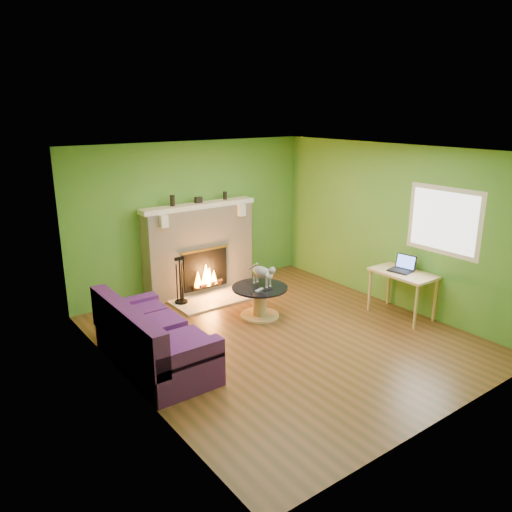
# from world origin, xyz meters

# --- Properties ---
(floor) EXTENTS (5.00, 5.00, 0.00)m
(floor) POSITION_xyz_m (0.00, 0.00, 0.00)
(floor) COLOR #523617
(floor) RESTS_ON ground
(ceiling) EXTENTS (5.00, 5.00, 0.00)m
(ceiling) POSITION_xyz_m (0.00, 0.00, 2.60)
(ceiling) COLOR white
(ceiling) RESTS_ON wall_back
(wall_back) EXTENTS (5.00, 0.00, 5.00)m
(wall_back) POSITION_xyz_m (0.00, 2.50, 1.30)
(wall_back) COLOR #488B2D
(wall_back) RESTS_ON floor
(wall_front) EXTENTS (5.00, 0.00, 5.00)m
(wall_front) POSITION_xyz_m (0.00, -2.50, 1.30)
(wall_front) COLOR #488B2D
(wall_front) RESTS_ON floor
(wall_left) EXTENTS (0.00, 5.00, 5.00)m
(wall_left) POSITION_xyz_m (-2.25, 0.00, 1.30)
(wall_left) COLOR #488B2D
(wall_left) RESTS_ON floor
(wall_right) EXTENTS (0.00, 5.00, 5.00)m
(wall_right) POSITION_xyz_m (2.25, 0.00, 1.30)
(wall_right) COLOR #488B2D
(wall_right) RESTS_ON floor
(window_frame) EXTENTS (0.00, 1.20, 1.20)m
(window_frame) POSITION_xyz_m (2.24, -0.90, 1.55)
(window_frame) COLOR silver
(window_frame) RESTS_ON wall_right
(window_pane) EXTENTS (0.00, 1.06, 1.06)m
(window_pane) POSITION_xyz_m (2.23, -0.90, 1.55)
(window_pane) COLOR white
(window_pane) RESTS_ON wall_right
(fireplace) EXTENTS (2.10, 0.46, 1.58)m
(fireplace) POSITION_xyz_m (0.00, 2.32, 0.77)
(fireplace) COLOR beige
(fireplace) RESTS_ON floor
(hearth) EXTENTS (1.50, 0.75, 0.03)m
(hearth) POSITION_xyz_m (0.00, 1.80, 0.01)
(hearth) COLOR beige
(hearth) RESTS_ON floor
(mantel) EXTENTS (2.10, 0.28, 0.08)m
(mantel) POSITION_xyz_m (0.00, 2.30, 1.54)
(mantel) COLOR white
(mantel) RESTS_ON fireplace
(sofa) EXTENTS (0.88, 1.91, 0.86)m
(sofa) POSITION_xyz_m (-1.86, 0.36, 0.33)
(sofa) COLOR #4F1B66
(sofa) RESTS_ON floor
(coffee_table) EXTENTS (0.86, 0.86, 0.49)m
(coffee_table) POSITION_xyz_m (0.16, 0.79, 0.28)
(coffee_table) COLOR tan
(coffee_table) RESTS_ON floor
(desk) EXTENTS (0.56, 0.97, 0.72)m
(desk) POSITION_xyz_m (1.95, -0.50, 0.63)
(desk) COLOR tan
(desk) RESTS_ON floor
(cat) EXTENTS (0.27, 0.58, 0.35)m
(cat) POSITION_xyz_m (0.24, 0.84, 0.66)
(cat) COLOR slate
(cat) RESTS_ON coffee_table
(remote_silver) EXTENTS (0.18, 0.10, 0.02)m
(remote_silver) POSITION_xyz_m (0.06, 0.67, 0.50)
(remote_silver) COLOR gray
(remote_silver) RESTS_ON coffee_table
(remote_black) EXTENTS (0.16, 0.05, 0.02)m
(remote_black) POSITION_xyz_m (0.18, 0.61, 0.49)
(remote_black) COLOR black
(remote_black) RESTS_ON coffee_table
(laptop) EXTENTS (0.34, 0.37, 0.25)m
(laptop) POSITION_xyz_m (1.93, -0.45, 0.84)
(laptop) COLOR black
(laptop) RESTS_ON desk
(fire_tools) EXTENTS (0.21, 0.21, 0.79)m
(fire_tools) POSITION_xyz_m (-0.59, 1.95, 0.43)
(fire_tools) COLOR black
(fire_tools) RESTS_ON hearth
(mantel_vase_left) EXTENTS (0.08, 0.08, 0.18)m
(mantel_vase_left) POSITION_xyz_m (-0.47, 2.33, 1.67)
(mantel_vase_left) COLOR black
(mantel_vase_left) RESTS_ON mantel
(mantel_vase_right) EXTENTS (0.07, 0.07, 0.14)m
(mantel_vase_right) POSITION_xyz_m (0.55, 2.33, 1.65)
(mantel_vase_right) COLOR black
(mantel_vase_right) RESTS_ON mantel
(mantel_box) EXTENTS (0.12, 0.08, 0.10)m
(mantel_box) POSITION_xyz_m (0.01, 2.33, 1.63)
(mantel_box) COLOR black
(mantel_box) RESTS_ON mantel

